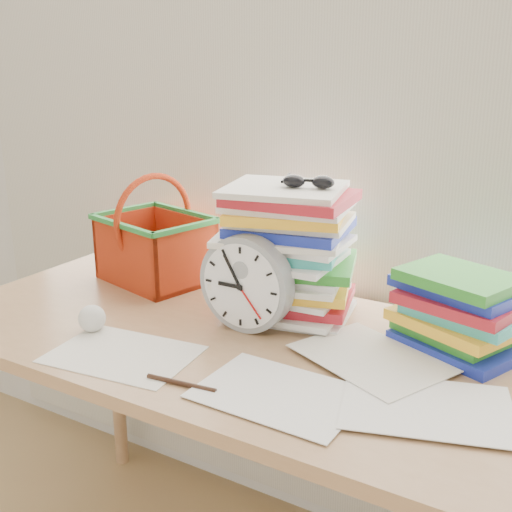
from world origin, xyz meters
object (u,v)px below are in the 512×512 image
Objects in this scene: clock at (246,284)px; book_stack at (459,309)px; paper_stack at (287,251)px; desk at (230,362)px; basket at (155,229)px.

clock is 0.46m from book_stack.
paper_stack is 0.41m from book_stack.
clock is (-0.03, -0.13, -0.05)m from paper_stack.
desk is 4.81× the size of basket.
paper_stack is 0.42m from basket.
book_stack is at bearing 19.95° from clock.
book_stack is (0.40, 0.02, -0.07)m from paper_stack.
clock is 0.42m from basket.
paper_stack is at bearing 10.31° from basket.
paper_stack reaches higher than clock.
book_stack is at bearing 13.88° from basket.
desk is at bearing -126.58° from clock.
desk is 6.33× the size of clock.
book_stack is (0.43, 0.16, -0.03)m from clock.
book_stack is 0.96× the size of basket.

